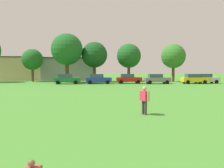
{
  "coord_description": "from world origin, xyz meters",
  "views": [
    {
      "loc": [
        -0.45,
        -2.63,
        2.94
      ],
      "look_at": [
        0.46,
        9.67,
        2.09
      ],
      "focal_mm": 41.03,
      "sensor_mm": 36.0,
      "label": 1
    }
  ],
  "objects_px": {
    "adult_bystander": "(144,98)",
    "tree_center_right": "(94,55)",
    "parked_car_silver_5": "(206,78)",
    "tree_left": "(32,60)",
    "tree_right": "(129,56)",
    "parked_car_blue_1": "(98,79)",
    "tree_center_left": "(67,49)",
    "parked_car_yellow_4": "(194,79)",
    "parked_car_gray_3": "(157,79)",
    "parked_car_green_0": "(67,79)",
    "tree_far_right": "(173,56)",
    "parked_car_red_2": "(129,79)"
  },
  "relations": [
    {
      "from": "parked_car_green_0",
      "to": "tree_far_right",
      "type": "relative_size",
      "value": 0.59
    },
    {
      "from": "adult_bystander",
      "to": "parked_car_gray_3",
      "type": "relative_size",
      "value": 0.4
    },
    {
      "from": "tree_right",
      "to": "parked_car_blue_1",
      "type": "bearing_deg",
      "value": -132.31
    },
    {
      "from": "parked_car_red_2",
      "to": "tree_center_right",
      "type": "xyz_separation_m",
      "value": [
        -5.84,
        5.03,
        4.28
      ]
    },
    {
      "from": "parked_car_silver_5",
      "to": "tree_right",
      "type": "height_order",
      "value": "tree_right"
    },
    {
      "from": "tree_center_right",
      "to": "tree_far_right",
      "type": "bearing_deg",
      "value": -2.07
    },
    {
      "from": "tree_center_right",
      "to": "tree_right",
      "type": "bearing_deg",
      "value": 11.34
    },
    {
      "from": "parked_car_gray_3",
      "to": "tree_right",
      "type": "distance_m",
      "value": 9.34
    },
    {
      "from": "parked_car_red_2",
      "to": "tree_left",
      "type": "distance_m",
      "value": 19.56
    },
    {
      "from": "tree_right",
      "to": "tree_far_right",
      "type": "relative_size",
      "value": 1.02
    },
    {
      "from": "parked_car_green_0",
      "to": "adult_bystander",
      "type": "bearing_deg",
      "value": -75.03
    },
    {
      "from": "tree_center_left",
      "to": "tree_far_right",
      "type": "height_order",
      "value": "tree_center_left"
    },
    {
      "from": "parked_car_red_2",
      "to": "tree_center_left",
      "type": "distance_m",
      "value": 12.53
    },
    {
      "from": "adult_bystander",
      "to": "parked_car_red_2",
      "type": "height_order",
      "value": "adult_bystander"
    },
    {
      "from": "parked_car_gray_3",
      "to": "tree_left",
      "type": "xyz_separation_m",
      "value": [
        -22.57,
        8.2,
        3.44
      ]
    },
    {
      "from": "parked_car_green_0",
      "to": "parked_car_red_2",
      "type": "relative_size",
      "value": 1.0
    },
    {
      "from": "parked_car_yellow_4",
      "to": "tree_right",
      "type": "distance_m",
      "value": 13.4
    },
    {
      "from": "parked_car_gray_3",
      "to": "tree_right",
      "type": "height_order",
      "value": "tree_right"
    },
    {
      "from": "tree_center_left",
      "to": "parked_car_green_0",
      "type": "bearing_deg",
      "value": -85.25
    },
    {
      "from": "tree_center_left",
      "to": "parked_car_gray_3",
      "type": "bearing_deg",
      "value": -16.36
    },
    {
      "from": "adult_bystander",
      "to": "tree_center_left",
      "type": "relative_size",
      "value": 0.19
    },
    {
      "from": "parked_car_silver_5",
      "to": "tree_left",
      "type": "distance_m",
      "value": 32.47
    },
    {
      "from": "tree_center_right",
      "to": "tree_right",
      "type": "relative_size",
      "value": 1.02
    },
    {
      "from": "tree_center_right",
      "to": "tree_right",
      "type": "distance_m",
      "value": 6.9
    },
    {
      "from": "parked_car_blue_1",
      "to": "tree_center_left",
      "type": "xyz_separation_m",
      "value": [
        -5.61,
        3.88,
        5.19
      ]
    },
    {
      "from": "parked_car_yellow_4",
      "to": "parked_car_silver_5",
      "type": "xyz_separation_m",
      "value": [
        2.34,
        0.65,
        0.0
      ]
    },
    {
      "from": "parked_car_blue_1",
      "to": "parked_car_gray_3",
      "type": "xyz_separation_m",
      "value": [
        9.93,
        -0.68,
        0.0
      ]
    },
    {
      "from": "parked_car_blue_1",
      "to": "tree_center_left",
      "type": "relative_size",
      "value": 0.48
    },
    {
      "from": "parked_car_red_2",
      "to": "tree_right",
      "type": "distance_m",
      "value": 7.68
    },
    {
      "from": "parked_car_gray_3",
      "to": "parked_car_silver_5",
      "type": "height_order",
      "value": "same"
    },
    {
      "from": "tree_center_right",
      "to": "parked_car_red_2",
      "type": "bearing_deg",
      "value": -40.76
    },
    {
      "from": "adult_bystander",
      "to": "tree_center_right",
      "type": "bearing_deg",
      "value": -21.92
    },
    {
      "from": "parked_car_yellow_4",
      "to": "tree_right",
      "type": "height_order",
      "value": "tree_right"
    },
    {
      "from": "parked_car_silver_5",
      "to": "tree_center_right",
      "type": "distance_m",
      "value": 20.56
    },
    {
      "from": "adult_bystander",
      "to": "tree_left",
      "type": "distance_m",
      "value": 38.75
    },
    {
      "from": "adult_bystander",
      "to": "parked_car_gray_3",
      "type": "bearing_deg",
      "value": -42.4
    },
    {
      "from": "parked_car_green_0",
      "to": "tree_center_left",
      "type": "xyz_separation_m",
      "value": [
        -0.32,
        3.84,
        5.19
      ]
    },
    {
      "from": "parked_car_gray_3",
      "to": "tree_left",
      "type": "height_order",
      "value": "tree_left"
    },
    {
      "from": "parked_car_red_2",
      "to": "parked_car_yellow_4",
      "type": "xyz_separation_m",
      "value": [
        11.13,
        -1.23,
        0.0
      ]
    },
    {
      "from": "tree_left",
      "to": "tree_center_right",
      "type": "height_order",
      "value": "tree_center_right"
    },
    {
      "from": "parked_car_blue_1",
      "to": "tree_far_right",
      "type": "relative_size",
      "value": 0.59
    },
    {
      "from": "parked_car_yellow_4",
      "to": "parked_car_silver_5",
      "type": "distance_m",
      "value": 2.43
    },
    {
      "from": "adult_bystander",
      "to": "tree_center_right",
      "type": "height_order",
      "value": "tree_center_right"
    },
    {
      "from": "tree_right",
      "to": "parked_car_yellow_4",
      "type": "bearing_deg",
      "value": -36.79
    },
    {
      "from": "parked_car_green_0",
      "to": "parked_car_gray_3",
      "type": "xyz_separation_m",
      "value": [
        15.22,
        -0.72,
        0.0
      ]
    },
    {
      "from": "tree_left",
      "to": "parked_car_silver_5",
      "type": "bearing_deg",
      "value": -13.8
    },
    {
      "from": "tree_left",
      "to": "tree_right",
      "type": "bearing_deg",
      "value": -2.23
    },
    {
      "from": "tree_right",
      "to": "adult_bystander",
      "type": "bearing_deg",
      "value": -96.44
    },
    {
      "from": "parked_car_green_0",
      "to": "parked_car_blue_1",
      "type": "bearing_deg",
      "value": -0.43
    },
    {
      "from": "parked_car_green_0",
      "to": "tree_center_left",
      "type": "height_order",
      "value": "tree_center_left"
    }
  ]
}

